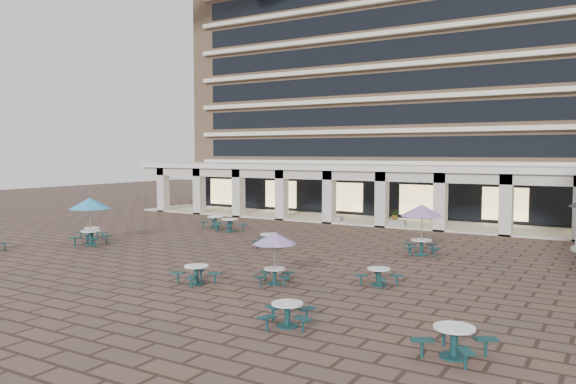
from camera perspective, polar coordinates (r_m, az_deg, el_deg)
name	(u,v)px	position (r m, az deg, el deg)	size (l,w,h in m)	color
ground	(262,250)	(31.03, -2.65, -5.88)	(120.00, 120.00, 0.00)	brown
apartment_building	(414,74)	(54.16, 12.67, 11.63)	(40.00, 15.50, 25.20)	#A47D5C
retail_arcade	(368,183)	(43.74, 8.10, 0.92)	(42.00, 6.60, 4.40)	white
picnic_table_1	(196,273)	(23.36, -9.29, -8.10)	(1.99, 1.99, 0.75)	#14383C
picnic_table_2	(287,312)	(17.57, -0.07, -12.13)	(2.01, 2.01, 0.74)	#14383C
picnic_table_3	(454,339)	(15.68, 16.52, -14.12)	(2.07, 2.07, 0.81)	#14383C
picnic_table_4	(90,205)	(34.20, -19.47, -1.28)	(2.36, 2.36, 2.72)	#14383C
picnic_table_6	(274,240)	(22.71, -1.38, -4.91)	(1.84, 1.84, 2.12)	#14383C
picnic_table_7	(379,275)	(23.05, 9.22, -8.33)	(1.84, 1.84, 0.70)	#14383C
picnic_table_8	(92,232)	(36.90, -19.30, -3.87)	(1.87, 1.87, 0.69)	#14383C
picnic_table_9	(230,224)	(38.21, -5.93, -3.25)	(2.22, 2.22, 0.86)	#14383C
picnic_table_10	(269,239)	(31.71, -1.96, -4.83)	(2.05, 2.05, 0.76)	#14383C
picnic_table_11	(422,212)	(29.92, 13.46, -2.03)	(2.28, 2.28, 2.63)	#14383C
picnic_table_12	(216,221)	(39.96, -7.37, -2.95)	(2.05, 2.05, 0.85)	#14383C
planter_left	(333,216)	(43.07, 4.57, -2.48)	(1.50, 0.60, 1.22)	gray
planter_right	(395,220)	(41.11, 10.84, -2.76)	(1.50, 0.66, 1.29)	gray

